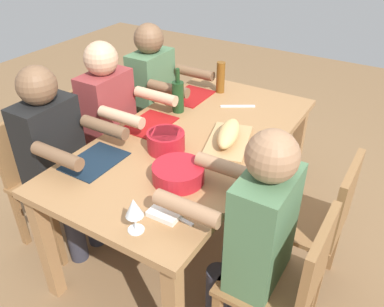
% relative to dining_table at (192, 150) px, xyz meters
% --- Properties ---
extents(ground_plane, '(8.00, 8.00, 0.00)m').
position_rel_dining_table_xyz_m(ground_plane, '(0.00, 0.00, -0.66)').
color(ground_plane, brown).
extents(dining_table, '(1.75, 0.93, 0.74)m').
position_rel_dining_table_xyz_m(dining_table, '(0.00, 0.00, 0.00)').
color(dining_table, '#9E7044').
rests_on(dining_table, ground_plane).
extents(chair_near_left, '(0.40, 0.40, 0.85)m').
position_rel_dining_table_xyz_m(chair_near_left, '(-0.48, -0.79, -0.17)').
color(chair_near_left, olive).
rests_on(chair_near_left, ground_plane).
extents(diner_near_left, '(0.41, 0.53, 1.20)m').
position_rel_dining_table_xyz_m(diner_near_left, '(-0.48, -0.60, 0.04)').
color(diner_near_left, '#2D2D38').
rests_on(diner_near_left, ground_plane).
extents(chair_far_left, '(0.40, 0.40, 0.85)m').
position_rel_dining_table_xyz_m(chair_far_left, '(-0.48, 0.79, -0.17)').
color(chair_far_left, olive).
rests_on(chair_far_left, ground_plane).
extents(diner_far_left, '(0.41, 0.53, 1.20)m').
position_rel_dining_table_xyz_m(diner_far_left, '(-0.48, 0.60, 0.04)').
color(diner_far_left, '#2D2D38').
rests_on(diner_far_left, ground_plane).
extents(chair_far_right, '(0.40, 0.40, 0.85)m').
position_rel_dining_table_xyz_m(chair_far_right, '(0.48, 0.79, -0.17)').
color(chair_far_right, olive).
rests_on(chair_far_right, ground_plane).
extents(diner_far_right, '(0.41, 0.53, 1.20)m').
position_rel_dining_table_xyz_m(diner_far_right, '(0.48, 0.60, 0.04)').
color(diner_far_right, '#2D2D38').
rests_on(diner_far_right, ground_plane).
extents(chair_far_center, '(0.40, 0.40, 0.85)m').
position_rel_dining_table_xyz_m(chair_far_center, '(0.00, 0.79, -0.17)').
color(chair_far_center, olive).
rests_on(chair_far_center, ground_plane).
extents(diner_far_center, '(0.41, 0.53, 1.20)m').
position_rel_dining_table_xyz_m(diner_far_center, '(-0.00, 0.60, 0.04)').
color(diner_far_center, '#2D2D38').
rests_on(diner_far_center, ground_plane).
extents(chair_near_center, '(0.40, 0.40, 0.85)m').
position_rel_dining_table_xyz_m(chair_near_center, '(0.00, -0.79, -0.17)').
color(chair_near_center, olive).
rests_on(chair_near_center, ground_plane).
extents(serving_bowl_pasta, '(0.21, 0.21, 0.11)m').
position_rel_dining_table_xyz_m(serving_bowl_pasta, '(-0.19, 0.05, 0.15)').
color(serving_bowl_pasta, '#B21923').
rests_on(serving_bowl_pasta, dining_table).
extents(serving_bowl_fruit, '(0.26, 0.26, 0.08)m').
position_rel_dining_table_xyz_m(serving_bowl_fruit, '(-0.39, -0.16, 0.13)').
color(serving_bowl_fruit, '#B21923').
rests_on(serving_bowl_fruit, dining_table).
extents(cutting_board, '(0.44, 0.32, 0.02)m').
position_rel_dining_table_xyz_m(cutting_board, '(0.05, -0.21, 0.09)').
color(cutting_board, tan).
rests_on(cutting_board, dining_table).
extents(bread_loaf, '(0.34, 0.19, 0.09)m').
position_rel_dining_table_xyz_m(bread_loaf, '(0.05, -0.21, 0.15)').
color(bread_loaf, tan).
rests_on(bread_loaf, cutting_board).
extents(wine_bottle, '(0.08, 0.08, 0.29)m').
position_rel_dining_table_xyz_m(wine_bottle, '(0.24, 0.25, 0.19)').
color(wine_bottle, '#193819').
rests_on(wine_bottle, dining_table).
extents(beer_bottle, '(0.06, 0.06, 0.22)m').
position_rel_dining_table_xyz_m(beer_bottle, '(0.66, 0.17, 0.19)').
color(beer_bottle, brown).
rests_on(beer_bottle, dining_table).
extents(wine_glass, '(0.08, 0.08, 0.17)m').
position_rel_dining_table_xyz_m(wine_glass, '(-0.78, -0.20, 0.20)').
color(wine_glass, silver).
rests_on(wine_glass, dining_table).
extents(fork_near_left, '(0.03, 0.17, 0.01)m').
position_rel_dining_table_xyz_m(fork_near_left, '(-0.62, -0.30, 0.09)').
color(fork_near_left, silver).
rests_on(fork_near_left, dining_table).
extents(placemat_far_left, '(0.32, 0.23, 0.01)m').
position_rel_dining_table_xyz_m(placemat_far_left, '(-0.48, 0.30, 0.09)').
color(placemat_far_left, '#142333').
rests_on(placemat_far_left, dining_table).
extents(placemat_far_right, '(0.32, 0.23, 0.01)m').
position_rel_dining_table_xyz_m(placemat_far_right, '(0.48, 0.30, 0.09)').
color(placemat_far_right, maroon).
rests_on(placemat_far_right, dining_table).
extents(placemat_far_center, '(0.32, 0.23, 0.01)m').
position_rel_dining_table_xyz_m(placemat_far_center, '(0.00, 0.30, 0.09)').
color(placemat_far_center, maroon).
rests_on(placemat_far_center, dining_table).
extents(carving_knife, '(0.14, 0.21, 0.01)m').
position_rel_dining_table_xyz_m(carving_knife, '(0.50, -0.05, 0.09)').
color(carving_knife, silver).
rests_on(carving_knife, dining_table).
extents(napkin_stack, '(0.14, 0.14, 0.02)m').
position_rel_dining_table_xyz_m(napkin_stack, '(-0.62, -0.25, 0.10)').
color(napkin_stack, white).
rests_on(napkin_stack, dining_table).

